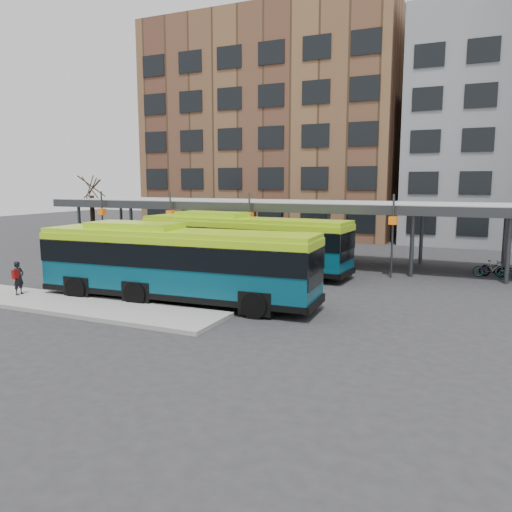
# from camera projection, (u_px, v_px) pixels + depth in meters

# --- Properties ---
(ground) EXTENTS (120.00, 120.00, 0.00)m
(ground) POSITION_uv_depth(u_px,v_px,m) (219.00, 305.00, 22.44)
(ground) COLOR #28282B
(ground) RESTS_ON ground
(boarding_island) EXTENTS (14.00, 3.00, 0.18)m
(boarding_island) POSITION_uv_depth(u_px,v_px,m) (77.00, 305.00, 21.95)
(boarding_island) COLOR gray
(boarding_island) RESTS_ON ground
(canopy) EXTENTS (40.00, 6.53, 4.80)m
(canopy) POSITION_uv_depth(u_px,v_px,m) (309.00, 205.00, 33.51)
(canopy) COLOR #999B9E
(canopy) RESTS_ON ground
(tree) EXTENTS (1.64, 1.64, 5.60)m
(tree) POSITION_uv_depth(u_px,v_px,m) (93.00, 220.00, 40.20)
(tree) COLOR black
(tree) RESTS_ON ground
(building_brick) EXTENTS (26.00, 14.00, 22.00)m
(building_brick) POSITION_uv_depth(u_px,v_px,m) (277.00, 130.00, 53.75)
(building_brick) COLOR brown
(building_brick) RESTS_ON ground
(bus_front) EXTENTS (13.24, 3.50, 3.62)m
(bus_front) POSITION_uv_depth(u_px,v_px,m) (175.00, 262.00, 22.69)
(bus_front) COLOR #074257
(bus_front) RESTS_ON ground
(bus_rear) EXTENTS (13.30, 3.58, 3.63)m
(bus_rear) POSITION_uv_depth(u_px,v_px,m) (242.00, 242.00, 30.22)
(bus_rear) COLOR #074257
(bus_rear) RESTS_ON ground
(pedestrian) EXTENTS (0.43, 0.64, 1.59)m
(pedestrian) POSITION_uv_depth(u_px,v_px,m) (18.00, 278.00, 23.55)
(pedestrian) COLOR black
(pedestrian) RESTS_ON boarding_island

